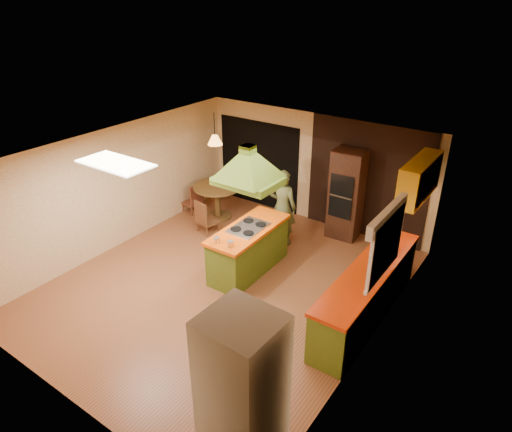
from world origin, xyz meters
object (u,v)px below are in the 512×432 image
Objects in this scene: wall_oven at (347,194)px; dining_table at (217,195)px; canister_large at (396,231)px; refrigerator at (242,389)px; man at (282,207)px; kitchen_island at (249,249)px.

wall_oven is 1.81× the size of dining_table.
dining_table is 4.26m from canister_large.
canister_large is (0.15, 4.38, 0.05)m from refrigerator.
man is at bearing -4.09° from dining_table.
wall_oven is 9.60× the size of canister_large.
wall_oven is (0.89, 2.31, 0.51)m from kitchen_island.
kitchen_island reaches higher than dining_table.
refrigerator is 1.79× the size of dining_table.
kitchen_island is 0.95× the size of wall_oven.
wall_oven is at bearing -140.69° from man.
dining_table is at bearing -165.53° from wall_oven.
kitchen_island is at bearing 83.49° from man.
wall_oven reaches higher than man.
man is at bearing 119.40° from refrigerator.
refrigerator is (2.23, -4.40, 0.14)m from man.
wall_oven is at bearing 143.27° from canister_large.
canister_large is (4.23, -0.16, 0.45)m from dining_table.
refrigerator is 9.50× the size of canister_large.
refrigerator reaches higher than man.
man is 1.42m from wall_oven.
man reaches higher than canister_large.
dining_table is at bearing 134.56° from refrigerator.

